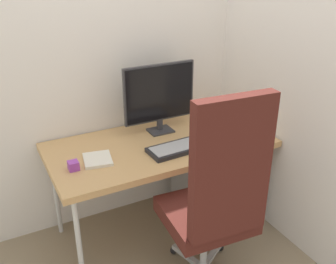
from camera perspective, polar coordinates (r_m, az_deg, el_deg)
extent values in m
plane|color=gray|center=(2.96, -1.10, -13.77)|extent=(8.00, 8.00, 0.00)
cube|color=white|center=(2.70, -5.19, 15.27)|extent=(2.55, 0.04, 2.80)
cube|color=white|center=(2.65, 15.66, 14.31)|extent=(0.04, 1.81, 2.80)
cube|color=tan|center=(2.59, -1.22, -1.93)|extent=(1.47, 0.72, 0.04)
cylinder|color=silver|center=(2.37, -12.94, -15.80)|extent=(0.03, 0.03, 0.66)
cylinder|color=silver|center=(2.88, 13.57, -7.69)|extent=(0.03, 0.03, 0.66)
cylinder|color=silver|center=(2.83, -16.17, -8.63)|extent=(0.03, 0.03, 0.66)
cylinder|color=silver|center=(3.27, 7.02, -2.90)|extent=(0.03, 0.03, 0.66)
sphere|color=black|center=(2.77, 7.66, -16.46)|extent=(0.05, 0.05, 0.05)
cube|color=#B2B5BA|center=(2.65, 6.48, -17.52)|extent=(0.25, 0.17, 0.03)
sphere|color=black|center=(2.73, 0.85, -17.00)|extent=(0.05, 0.05, 0.05)
cube|color=#B2B5BA|center=(2.63, 2.93, -17.82)|extent=(0.10, 0.27, 0.03)
cylinder|color=#B2B5BA|center=(2.44, 5.32, -16.13)|extent=(0.04, 0.04, 0.35)
cube|color=#4C1E19|center=(2.30, 5.54, -11.97)|extent=(0.50, 0.49, 0.09)
cube|color=#4C1E19|center=(1.90, 9.31, -5.46)|extent=(0.43, 0.10, 0.75)
cube|color=gray|center=(3.02, 6.71, -6.98)|extent=(0.46, 0.54, 0.52)
cube|color=#262628|center=(2.78, 9.96, -7.74)|extent=(0.23, 0.01, 0.02)
cube|color=#333338|center=(2.73, -1.13, 0.22)|extent=(0.17, 0.13, 0.01)
cube|color=#333338|center=(2.72, -1.23, 1.23)|extent=(0.04, 0.02, 0.08)
cube|color=#333338|center=(2.64, -1.29, 5.80)|extent=(0.52, 0.02, 0.40)
cube|color=black|center=(2.62, -1.16, 5.71)|extent=(0.49, 0.01, 0.37)
cube|color=black|center=(2.47, 1.52, -2.38)|extent=(0.40, 0.19, 0.03)
cube|color=#9EA0A5|center=(2.46, 1.52, -2.07)|extent=(0.37, 0.16, 0.00)
ellipsoid|color=gray|center=(2.59, 8.70, -1.24)|extent=(0.06, 0.10, 0.03)
cylinder|color=slate|center=(2.86, 9.63, 1.94)|extent=(0.09, 0.09, 0.09)
cylinder|color=silver|center=(2.84, 9.58, 2.89)|extent=(0.03, 0.01, 0.10)
cylinder|color=silver|center=(2.85, 9.84, 2.94)|extent=(0.03, 0.01, 0.10)
torus|color=#333338|center=(2.86, 9.65, 2.13)|extent=(0.03, 0.04, 0.01)
cylinder|color=#3FAD59|center=(2.84, 9.37, 2.96)|extent=(0.02, 0.01, 0.15)
cube|color=silver|center=(2.39, -10.31, -4.00)|extent=(0.20, 0.21, 0.02)
cube|color=purple|center=(2.32, -13.73, -4.82)|extent=(0.06, 0.06, 0.05)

